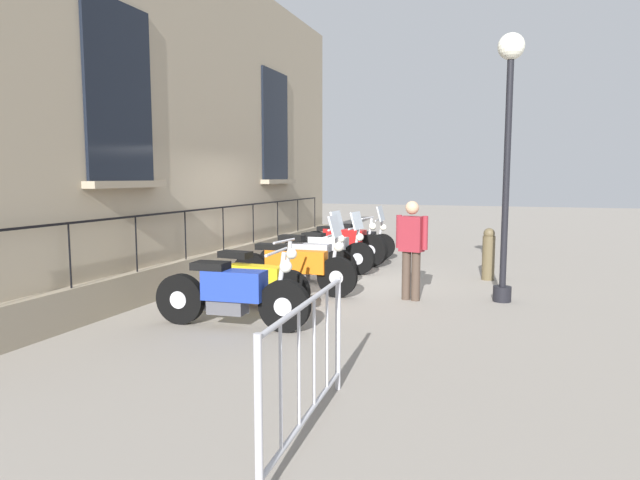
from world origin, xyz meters
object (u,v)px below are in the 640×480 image
at_px(motorcycle_blue, 232,294).
at_px(motorcycle_white, 327,251).
at_px(bollard, 489,254).
at_px(lamppost, 508,129).
at_px(motorcycle_red, 343,244).
at_px(pedestrian_standing, 412,245).
at_px(motorcycle_silver, 307,258).
at_px(motorcycle_yellow, 254,280).
at_px(crowd_barrier, 307,363).
at_px(motorcycle_orange, 295,268).
at_px(motorcycle_black, 356,240).

bearing_deg(motorcycle_blue, motorcycle_white, 92.17).
height_order(motorcycle_blue, bollard, motorcycle_blue).
bearing_deg(motorcycle_white, lamppost, -25.89).
relative_size(motorcycle_blue, motorcycle_red, 1.00).
height_order(motorcycle_white, pedestrian_standing, pedestrian_standing).
xyz_separation_m(lamppost, bollard, (-0.29, 1.87, -2.18)).
xyz_separation_m(motorcycle_silver, lamppost, (3.48, -0.58, 2.24)).
bearing_deg(bollard, motorcycle_yellow, -133.09).
bearing_deg(pedestrian_standing, crowd_barrier, -89.19).
bearing_deg(lamppost, motorcycle_silver, 170.61).
distance_m(motorcycle_orange, bollard, 3.86).
distance_m(motorcycle_yellow, pedestrian_standing, 2.53).
bearing_deg(motorcycle_blue, bollard, 57.16).
xyz_separation_m(motorcycle_red, lamppost, (3.46, -2.80, 2.23)).
distance_m(motorcycle_blue, motorcycle_red, 5.57).
bearing_deg(lamppost, motorcycle_orange, -170.38).
height_order(motorcycle_yellow, bollard, motorcycle_yellow).
relative_size(motorcycle_red, bollard, 2.15).
bearing_deg(motorcycle_orange, lamppost, 9.62).
bearing_deg(motorcycle_yellow, motorcycle_blue, -77.58).
xyz_separation_m(motorcycle_yellow, motorcycle_black, (0.09, 5.42, 0.03)).
distance_m(motorcycle_silver, motorcycle_black, 3.24).
height_order(motorcycle_silver, motorcycle_black, motorcycle_silver).
xyz_separation_m(motorcycle_yellow, pedestrian_standing, (2.16, 1.23, 0.48)).
bearing_deg(crowd_barrier, bollard, 81.92).
relative_size(motorcycle_red, motorcycle_black, 1.09).
distance_m(motorcycle_silver, bollard, 3.45).
bearing_deg(bollard, motorcycle_black, 148.37).
relative_size(motorcycle_orange, motorcycle_silver, 1.13).
xyz_separation_m(motorcycle_white, bollard, (3.16, 0.20, 0.06)).
relative_size(motorcycle_orange, pedestrian_standing, 1.38).
xyz_separation_m(motorcycle_orange, motorcycle_white, (-0.16, 2.23, -0.01)).
relative_size(motorcycle_blue, lamppost, 0.52).
distance_m(motorcycle_white, motorcycle_red, 1.13).
distance_m(motorcycle_yellow, lamppost, 4.51).
bearing_deg(motorcycle_yellow, motorcycle_white, 88.45).
bearing_deg(motorcycle_silver, motorcycle_orange, -80.32).
xyz_separation_m(motorcycle_red, bollard, (3.17, -0.93, 0.05)).
relative_size(motorcycle_yellow, motorcycle_red, 0.89).
height_order(motorcycle_orange, bollard, motorcycle_orange).
height_order(motorcycle_black, crowd_barrier, motorcycle_black).
relative_size(motorcycle_yellow, motorcycle_black, 0.97).
distance_m(motorcycle_silver, lamppost, 4.18).
bearing_deg(crowd_barrier, motorcycle_white, 107.09).
height_order(motorcycle_blue, crowd_barrier, crowd_barrier).
bearing_deg(motorcycle_black, motorcycle_blue, -88.58).
xyz_separation_m(lamppost, pedestrian_standing, (-1.38, -0.37, -1.80)).
distance_m(motorcycle_blue, lamppost, 4.84).
relative_size(motorcycle_white, motorcycle_red, 0.97).
height_order(motorcycle_blue, motorcycle_white, motorcycle_white).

